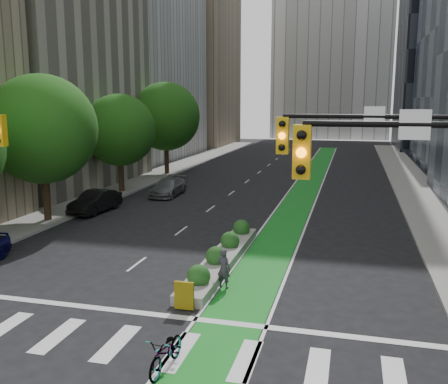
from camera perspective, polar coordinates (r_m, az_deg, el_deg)
The scene contains 15 objects.
ground at distance 16.88m, azimuth -10.61°, elevation -15.13°, with size 160.00×160.00×0.00m, color black.
sidewalk_left at distance 43.49m, azimuth -10.82°, elevation 0.77°, with size 3.60×90.00×0.15m, color gray.
sidewalk_right at distance 39.72m, azimuth 21.70°, elevation -0.70°, with size 3.60×90.00×0.15m, color gray.
bike_lane_paint at distance 44.47m, azimuth 9.60°, elevation 0.93°, with size 2.20×70.00×0.01m, color #178221.
building_beige at distance 46.84m, azimuth -21.70°, elevation 19.27°, with size 14.00×18.00×30.00m, color #B7AD99.
building_tan_far at distance 84.26m, azimuth -4.10°, elevation 14.33°, with size 14.00×16.00×26.00m, color tan.
tree_mid at distance 31.25m, azimuth -20.06°, elevation 6.75°, with size 6.40×6.40×8.78m.
tree_midfar at distance 39.92m, azimuth -11.85°, elevation 6.93°, with size 5.60×5.60×7.76m.
tree_far at distance 49.04m, azimuth -6.67°, elevation 8.56°, with size 6.60×6.60×9.00m.
signal_right at distance 14.54m, azimuth 22.28°, elevation 0.03°, with size 5.82×0.51×7.20m.
median_planter at distance 22.54m, azimuth -0.19°, elevation -7.29°, with size 1.20×10.26×1.10m.
bicycle at distance 14.29m, azimuth -6.60°, elevation -17.67°, with size 0.69×1.97×1.03m, color gray.
cyclist at distance 19.61m, azimuth -0.03°, elevation -8.75°, with size 0.58×0.38×1.58m, color #36313B.
parked_car_left_mid at distance 33.66m, azimuth -14.49°, elevation -1.07°, with size 1.52×4.36×1.44m, color black.
parked_car_left_far at distance 38.64m, azimuth -6.41°, elevation 0.58°, with size 1.87×4.60×1.33m, color slate.
Camera 1 is at (6.65, -13.73, 7.24)m, focal length 40.00 mm.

